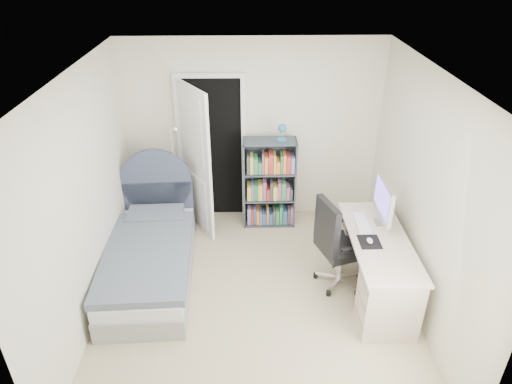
{
  "coord_description": "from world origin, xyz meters",
  "views": [
    {
      "loc": [
        -0.09,
        -3.92,
        3.55
      ],
      "look_at": [
        0.01,
        0.43,
        1.1
      ],
      "focal_mm": 32.0,
      "sensor_mm": 36.0,
      "label": 1
    }
  ],
  "objects_px": {
    "bed": "(151,255)",
    "bookcase": "(270,186)",
    "office_chair": "(336,241)",
    "floor_lamp": "(178,191)",
    "desk": "(376,264)",
    "nightstand": "(162,195)"
  },
  "relations": [
    {
      "from": "bed",
      "to": "bookcase",
      "type": "distance_m",
      "value": 1.85
    },
    {
      "from": "bookcase",
      "to": "office_chair",
      "type": "relative_size",
      "value": 1.33
    },
    {
      "from": "floor_lamp",
      "to": "desk",
      "type": "xyz_separation_m",
      "value": [
        2.31,
        -1.28,
        -0.22
      ]
    },
    {
      "from": "nightstand",
      "to": "floor_lamp",
      "type": "xyz_separation_m",
      "value": [
        0.27,
        -0.27,
        0.21
      ]
    },
    {
      "from": "bed",
      "to": "bookcase",
      "type": "height_order",
      "value": "bookcase"
    },
    {
      "from": "bookcase",
      "to": "desk",
      "type": "xyz_separation_m",
      "value": [
        1.09,
        -1.49,
        -0.17
      ]
    },
    {
      "from": "bed",
      "to": "nightstand",
      "type": "bearing_deg",
      "value": 91.78
    },
    {
      "from": "floor_lamp",
      "to": "office_chair",
      "type": "relative_size",
      "value": 1.39
    },
    {
      "from": "bookcase",
      "to": "office_chair",
      "type": "bearing_deg",
      "value": -63.46
    },
    {
      "from": "nightstand",
      "to": "floor_lamp",
      "type": "relative_size",
      "value": 0.42
    },
    {
      "from": "nightstand",
      "to": "desk",
      "type": "distance_m",
      "value": 3.01
    },
    {
      "from": "floor_lamp",
      "to": "desk",
      "type": "bearing_deg",
      "value": -29.06
    },
    {
      "from": "nightstand",
      "to": "bookcase",
      "type": "xyz_separation_m",
      "value": [
        1.49,
        -0.07,
        0.15
      ]
    },
    {
      "from": "nightstand",
      "to": "desk",
      "type": "height_order",
      "value": "desk"
    },
    {
      "from": "floor_lamp",
      "to": "bookcase",
      "type": "height_order",
      "value": "floor_lamp"
    },
    {
      "from": "floor_lamp",
      "to": "bookcase",
      "type": "distance_m",
      "value": 1.24
    },
    {
      "from": "desk",
      "to": "office_chair",
      "type": "bearing_deg",
      "value": 159.8
    },
    {
      "from": "bookcase",
      "to": "office_chair",
      "type": "xyz_separation_m",
      "value": [
        0.66,
        -1.33,
        0.03
      ]
    },
    {
      "from": "floor_lamp",
      "to": "bookcase",
      "type": "xyz_separation_m",
      "value": [
        1.22,
        0.2,
        -0.05
      ]
    },
    {
      "from": "nightstand",
      "to": "office_chair",
      "type": "relative_size",
      "value": 0.58
    },
    {
      "from": "bookcase",
      "to": "floor_lamp",
      "type": "bearing_deg",
      "value": -170.56
    },
    {
      "from": "bookcase",
      "to": "nightstand",
      "type": "bearing_deg",
      "value": 177.28
    }
  ]
}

